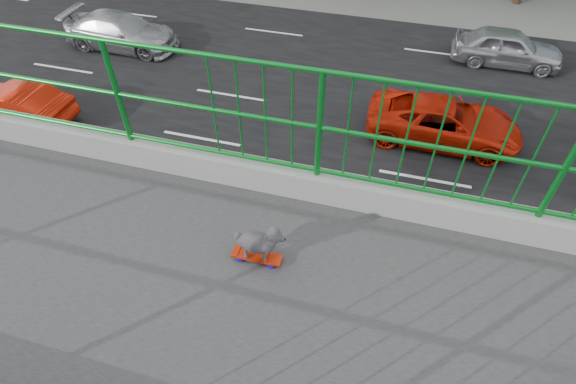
# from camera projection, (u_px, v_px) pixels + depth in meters

# --- Properties ---
(road) EXTENTS (18.00, 90.00, 0.02)m
(road) POSITION_uv_depth(u_px,v_px,m) (430.00, 127.00, 17.04)
(road) COLOR black
(road) RESTS_ON ground
(railing) EXTENTS (3.00, 24.00, 1.42)m
(railing) POSITION_uv_depth(u_px,v_px,m) (555.00, 370.00, 3.07)
(railing) COLOR gray
(railing) RESTS_ON footbridge
(skateboard) EXTENTS (0.15, 0.45, 0.06)m
(skateboard) POSITION_uv_depth(u_px,v_px,m) (257.00, 256.00, 3.97)
(skateboard) COLOR red
(skateboard) RESTS_ON footbridge
(poodle) EXTENTS (0.20, 0.46, 0.38)m
(poodle) POSITION_uv_depth(u_px,v_px,m) (259.00, 241.00, 3.81)
(poodle) COLOR #302E33
(poodle) RESTS_ON skateboard
(car_1) EXTENTS (1.53, 4.40, 1.45)m
(car_1) POSITION_uv_depth(u_px,v_px,m) (15.00, 104.00, 16.85)
(car_1) COLOR red
(car_1) RESTS_ON ground
(car_2) EXTENTS (2.49, 5.39, 1.50)m
(car_2) POSITION_uv_depth(u_px,v_px,m) (444.00, 122.00, 16.03)
(car_2) COLOR red
(car_2) RESTS_ON ground
(car_3) EXTENTS (2.17, 5.34, 1.55)m
(car_3) POSITION_uv_depth(u_px,v_px,m) (121.00, 31.00, 21.06)
(car_3) COLOR #A8A8AD
(car_3) RESTS_ON ground
(car_4) EXTENTS (1.87, 4.66, 1.59)m
(car_4) POSITION_uv_depth(u_px,v_px,m) (508.00, 47.00, 19.90)
(car_4) COLOR #A8A8AD
(car_4) RESTS_ON ground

